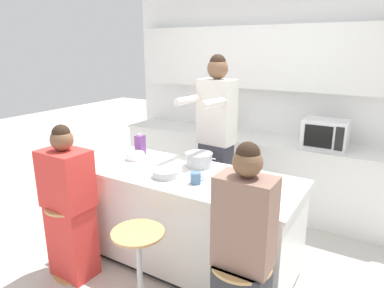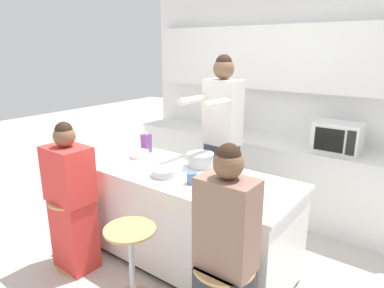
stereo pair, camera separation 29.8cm
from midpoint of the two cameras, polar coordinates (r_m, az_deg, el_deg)
ground_plane at (r=3.41m, az=-3.41°, el=-19.08°), size 16.00×16.00×0.00m
wall_back at (r=4.41m, az=9.74°, el=10.34°), size 3.75×0.22×2.70m
back_counter at (r=4.40m, az=7.71°, el=-4.35°), size 3.48×0.60×0.88m
kitchen_island at (r=3.17m, az=-3.54°, el=-12.43°), size 1.97×0.83×0.88m
bar_stool_leftmost at (r=3.30m, az=-21.93°, el=-13.91°), size 0.39×0.39×0.66m
bar_stool_center at (r=2.76m, az=-12.01°, el=-19.34°), size 0.39×0.39×0.66m
person_cooking at (r=3.56m, az=1.59°, el=-0.33°), size 0.42×0.61×1.88m
person_wrapped_blanket at (r=3.16m, az=-22.43°, el=-9.81°), size 0.41×0.29×1.36m
person_seated_near at (r=2.23m, az=4.48°, el=-19.41°), size 0.35×0.27×1.44m
cooking_pot at (r=3.15m, az=-1.54°, el=-2.67°), size 0.34×0.25×0.13m
fruit_bowl at (r=3.42m, az=-11.90°, el=-2.00°), size 0.18×0.18×0.07m
mixing_bowl_steel at (r=2.93m, az=-7.36°, el=-4.92°), size 0.22×0.22×0.06m
coffee_cup_near at (r=2.76m, az=-2.47°, el=-5.74°), size 0.12×0.09×0.09m
juice_carton at (r=3.57m, az=-11.01°, el=-0.12°), size 0.08×0.08×0.21m
microwave at (r=3.95m, az=19.35°, el=1.60°), size 0.46×0.34×0.31m
potted_plant at (r=4.44m, az=2.30°, el=3.72°), size 0.19×0.19×0.26m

